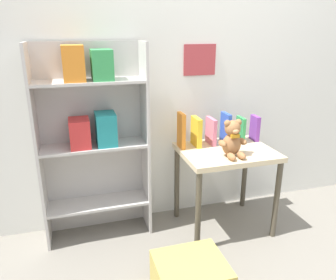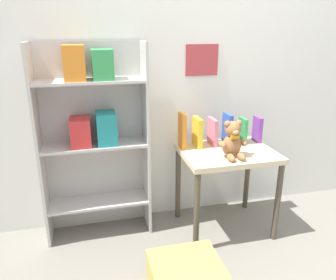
# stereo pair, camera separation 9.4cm
# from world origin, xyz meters

# --- Properties ---
(wall_back) EXTENTS (4.80, 0.07, 2.50)m
(wall_back) POSITION_xyz_m (-0.00, 1.39, 1.25)
(wall_back) COLOR silver
(wall_back) RESTS_ON ground_plane
(bookshelf_side) EXTENTS (0.73, 0.25, 1.36)m
(bookshelf_side) POSITION_xyz_m (-0.83, 1.25, 0.79)
(bookshelf_side) COLOR #BCB7B2
(bookshelf_side) RESTS_ON ground_plane
(display_table) EXTENTS (0.65, 0.51, 0.62)m
(display_table) POSITION_xyz_m (0.08, 1.04, 0.53)
(display_table) COLOR beige
(display_table) RESTS_ON ground_plane
(teddy_bear) EXTENTS (0.19, 0.17, 0.25)m
(teddy_bear) POSITION_xyz_m (0.06, 0.92, 0.73)
(teddy_bear) COLOR #99663D
(teddy_bear) RESTS_ON display_table
(book_standing_orange) EXTENTS (0.03, 0.12, 0.25)m
(book_standing_orange) POSITION_xyz_m (-0.22, 1.18, 0.75)
(book_standing_orange) COLOR orange
(book_standing_orange) RESTS_ON display_table
(book_standing_yellow) EXTENTS (0.04, 0.15, 0.21)m
(book_standing_yellow) POSITION_xyz_m (-0.10, 1.18, 0.72)
(book_standing_yellow) COLOR gold
(book_standing_yellow) RESTS_ON display_table
(book_standing_pink) EXTENTS (0.03, 0.15, 0.20)m
(book_standing_pink) POSITION_xyz_m (0.02, 1.19, 0.72)
(book_standing_pink) COLOR #D17093
(book_standing_pink) RESTS_ON display_table
(book_standing_blue) EXTENTS (0.03, 0.13, 0.22)m
(book_standing_blue) POSITION_xyz_m (0.14, 1.19, 0.73)
(book_standing_blue) COLOR #2D51B7
(book_standing_blue) RESTS_ON display_table
(book_standing_green) EXTENTS (0.03, 0.12, 0.19)m
(book_standing_green) POSITION_xyz_m (0.26, 1.18, 0.71)
(book_standing_green) COLOR #33934C
(book_standing_green) RESTS_ON display_table
(book_standing_purple) EXTENTS (0.03, 0.11, 0.19)m
(book_standing_purple) POSITION_xyz_m (0.37, 1.17, 0.72)
(book_standing_purple) COLOR purple
(book_standing_purple) RESTS_ON display_table
(storage_bin) EXTENTS (0.39, 0.35, 0.21)m
(storage_bin) POSITION_xyz_m (-0.39, 0.47, 0.10)
(storage_bin) COLOR tan
(storage_bin) RESTS_ON ground_plane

